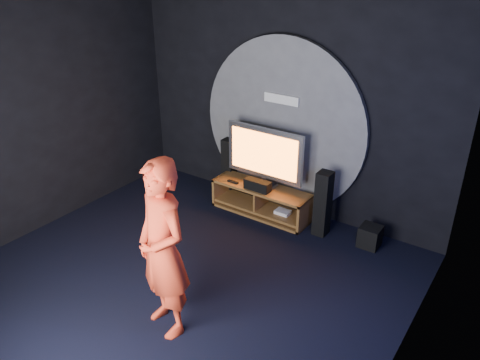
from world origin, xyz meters
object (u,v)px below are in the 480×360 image
at_px(player, 163,250).
at_px(tv, 265,155).
at_px(tower_speaker_right, 323,204).
at_px(media_console, 261,202).
at_px(subwoofer, 370,236).
at_px(tower_speaker_left, 230,167).

bearing_deg(player, tv, 116.87).
relative_size(tv, tower_speaker_right, 1.30).
distance_m(media_console, subwoofer, 1.67).
height_order(tower_speaker_left, subwoofer, tower_speaker_left).
height_order(media_console, tv, tv).
bearing_deg(media_console, subwoofer, 3.15).
relative_size(tower_speaker_left, subwoofer, 3.20).
distance_m(tower_speaker_right, player, 2.67).
distance_m(tv, tower_speaker_left, 0.93).
xyz_separation_m(subwoofer, player, (-1.21, -2.66, 0.81)).
bearing_deg(tv, tower_speaker_left, 165.05).
bearing_deg(tower_speaker_right, tv, 176.47).
bearing_deg(tower_speaker_left, tv, -14.95).
xyz_separation_m(tv, tower_speaker_right, (0.99, -0.06, -0.47)).
xyz_separation_m(media_console, tower_speaker_left, (-0.79, 0.28, 0.28)).
distance_m(tv, player, 2.67).
height_order(tv, subwoofer, tv).
relative_size(tower_speaker_right, player, 0.49).
bearing_deg(tower_speaker_right, media_console, -179.65).
bearing_deg(subwoofer, tv, -179.15).
bearing_deg(player, media_console, 116.98).
bearing_deg(media_console, player, -79.89).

